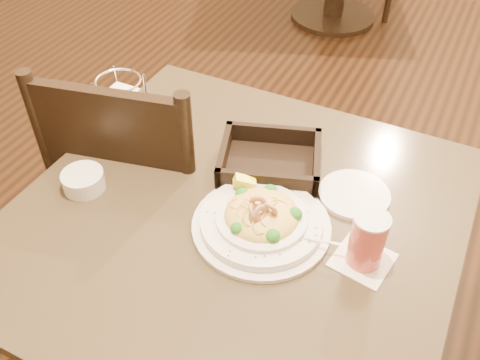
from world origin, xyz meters
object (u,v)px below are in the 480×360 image
at_px(pasta_bowl, 262,219).
at_px(butter_ramekin, 83,181).
at_px(side_plate, 354,194).
at_px(bread_basket, 270,163).
at_px(napkin_caddy, 124,114).
at_px(drink_glass, 367,240).
at_px(dining_chair_near, 147,190).
at_px(main_table, 236,280).

height_order(pasta_bowl, butter_ramekin, pasta_bowl).
bearing_deg(pasta_bowl, side_plate, 50.60).
distance_m(bread_basket, napkin_caddy, 0.36).
xyz_separation_m(drink_glass, butter_ramekin, (-0.61, -0.07, -0.04)).
xyz_separation_m(side_plate, butter_ramekin, (-0.54, -0.24, 0.02)).
bearing_deg(dining_chair_near, napkin_caddy, 92.20).
relative_size(dining_chair_near, side_plate, 6.02).
xyz_separation_m(bread_basket, napkin_caddy, (-0.36, -0.05, 0.05)).
bearing_deg(dining_chair_near, bread_basket, 166.51).
height_order(bread_basket, napkin_caddy, napkin_caddy).
xyz_separation_m(bread_basket, side_plate, (0.20, 0.00, -0.02)).
height_order(pasta_bowl, drink_glass, drink_glass).
relative_size(main_table, butter_ramekin, 9.78).
bearing_deg(bread_basket, dining_chair_near, 178.74).
distance_m(dining_chair_near, butter_ramekin, 0.35).
distance_m(napkin_caddy, side_plate, 0.56).
bearing_deg(napkin_caddy, pasta_bowl, -16.51).
relative_size(pasta_bowl, butter_ramekin, 3.42).
distance_m(pasta_bowl, napkin_caddy, 0.43).
height_order(side_plate, butter_ramekin, butter_ramekin).
bearing_deg(napkin_caddy, main_table, -17.63).
height_order(dining_chair_near, bread_basket, dining_chair_near).
relative_size(main_table, pasta_bowl, 2.86).
xyz_separation_m(drink_glass, napkin_caddy, (-0.62, 0.11, 0.01)).
bearing_deg(main_table, napkin_caddy, 162.37).
bearing_deg(butter_ramekin, drink_glass, 6.83).
xyz_separation_m(dining_chair_near, bread_basket, (0.37, -0.01, 0.25)).
xyz_separation_m(pasta_bowl, napkin_caddy, (-0.41, 0.12, 0.05)).
bearing_deg(dining_chair_near, side_plate, 167.29).
bearing_deg(side_plate, pasta_bowl, -129.40).
distance_m(main_table, butter_ramekin, 0.42).
relative_size(napkin_caddy, butter_ramekin, 1.83).
distance_m(pasta_bowl, side_plate, 0.22).
bearing_deg(butter_ramekin, main_table, 12.68).
bearing_deg(drink_glass, pasta_bowl, -177.51).
height_order(dining_chair_near, butter_ramekin, dining_chair_near).
distance_m(drink_glass, butter_ramekin, 0.61).
height_order(bread_basket, butter_ramekin, bread_basket).
bearing_deg(bread_basket, drink_glass, -30.95).
bearing_deg(drink_glass, napkin_caddy, 169.69).
distance_m(pasta_bowl, drink_glass, 0.21).
bearing_deg(butter_ramekin, dining_chair_near, 97.04).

